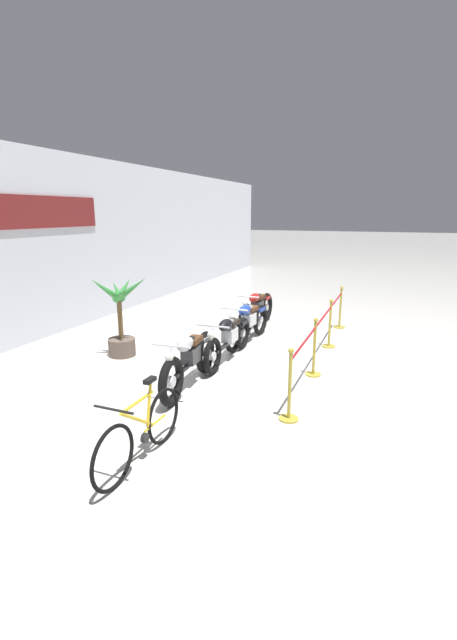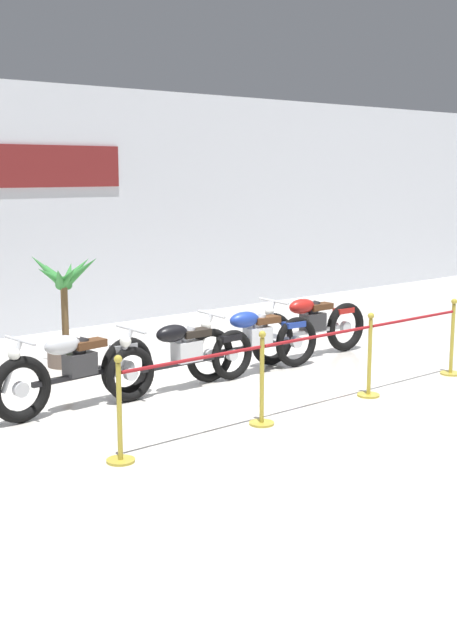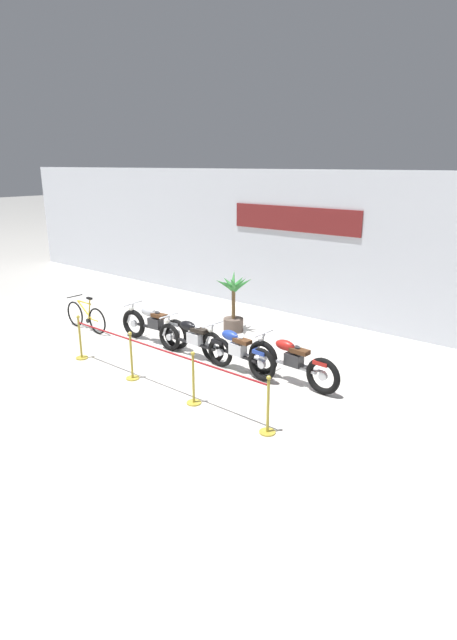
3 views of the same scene
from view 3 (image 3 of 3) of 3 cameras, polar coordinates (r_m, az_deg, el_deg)
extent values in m
plane|color=silver|center=(11.06, -3.51, -5.78)|extent=(120.00, 120.00, 0.00)
cube|color=silver|center=(14.50, 10.39, 8.23)|extent=(28.00, 0.25, 4.20)
cube|color=maroon|center=(14.69, 7.50, 11.37)|extent=(4.18, 0.04, 0.70)
torus|color=black|center=(13.19, -10.77, -0.41)|extent=(0.76, 0.19, 0.76)
torus|color=black|center=(12.23, -5.97, -1.63)|extent=(0.76, 0.19, 0.76)
cylinder|color=silver|center=(13.19, -10.77, -0.41)|extent=(0.18, 0.09, 0.17)
cylinder|color=silver|center=(12.23, -5.97, -1.63)|extent=(0.18, 0.09, 0.17)
cylinder|color=silver|center=(13.17, -11.12, 0.83)|extent=(0.31, 0.08, 0.59)
cube|color=#2D2D30|center=(12.62, -8.33, -0.35)|extent=(0.38, 0.25, 0.26)
cylinder|color=#2D2D30|center=(12.58, -8.50, 0.55)|extent=(0.19, 0.12, 0.24)
cylinder|color=#2D2D30|center=(12.53, -8.23, 0.49)|extent=(0.19, 0.12, 0.24)
cylinder|color=silver|center=(12.56, -6.87, -1.04)|extent=(0.70, 0.12, 0.07)
cube|color=black|center=(12.69, -8.47, -0.91)|extent=(1.17, 0.15, 0.06)
ellipsoid|color=#B7BABF|center=(12.69, -9.14, 0.95)|extent=(0.48, 0.26, 0.22)
cube|color=#4C2D19|center=(12.46, -7.94, 0.51)|extent=(0.41, 0.23, 0.09)
cube|color=#B7BABF|center=(12.18, -6.19, -0.40)|extent=(0.33, 0.18, 0.08)
cylinder|color=silver|center=(13.02, -10.85, 1.87)|extent=(0.08, 0.62, 0.04)
sphere|color=silver|center=(13.11, -11.06, 1.34)|extent=(0.14, 0.14, 0.14)
torus|color=black|center=(12.17, -6.76, -1.95)|extent=(0.68, 0.11, 0.68)
torus|color=black|center=(11.14, -0.96, -3.70)|extent=(0.68, 0.11, 0.68)
cylinder|color=silver|center=(12.17, -6.76, -1.95)|extent=(0.16, 0.08, 0.16)
cylinder|color=silver|center=(11.14, -0.96, -3.70)|extent=(0.16, 0.08, 0.16)
cylinder|color=silver|center=(12.14, -7.11, -0.60)|extent=(0.30, 0.06, 0.59)
cube|color=silver|center=(11.55, -3.82, -2.10)|extent=(0.36, 0.22, 0.26)
cylinder|color=silver|center=(11.51, -4.00, -1.12)|extent=(0.18, 0.11, 0.24)
cylinder|color=silver|center=(11.46, -3.69, -1.20)|extent=(0.18, 0.11, 0.24)
cylinder|color=silver|center=(11.51, -2.24, -2.89)|extent=(0.70, 0.07, 0.07)
cube|color=black|center=(11.63, -3.99, -2.69)|extent=(1.29, 0.07, 0.06)
ellipsoid|color=black|center=(11.62, -4.68, -0.65)|extent=(0.46, 0.22, 0.22)
cube|color=black|center=(11.39, -3.37, -1.19)|extent=(0.40, 0.20, 0.09)
cube|color=black|center=(11.08, -1.16, -2.47)|extent=(0.32, 0.16, 0.08)
cylinder|color=silver|center=(11.99, -6.79, 0.51)|extent=(0.04, 0.62, 0.04)
sphere|color=silver|center=(12.08, -7.03, -0.05)|extent=(0.14, 0.14, 0.14)
torus|color=black|center=(11.38, -1.84, -3.11)|extent=(0.73, 0.16, 0.72)
torus|color=black|center=(10.44, 3.83, -5.09)|extent=(0.73, 0.16, 0.72)
cylinder|color=silver|center=(11.38, -1.84, -3.11)|extent=(0.18, 0.09, 0.17)
cylinder|color=silver|center=(10.44, 3.83, -5.09)|extent=(0.18, 0.09, 0.17)
cylinder|color=silver|center=(11.34, -2.17, -1.66)|extent=(0.31, 0.08, 0.59)
cube|color=silver|center=(10.80, 1.06, -3.34)|extent=(0.38, 0.25, 0.26)
cylinder|color=silver|center=(10.76, 0.91, -2.30)|extent=(0.19, 0.12, 0.24)
cylinder|color=silver|center=(10.71, 1.23, -2.40)|extent=(0.19, 0.12, 0.24)
cylinder|color=silver|center=(10.76, 2.74, -4.24)|extent=(0.70, 0.13, 0.07)
cube|color=black|center=(10.89, 0.87, -3.97)|extent=(1.18, 0.15, 0.06)
ellipsoid|color=navy|center=(10.86, 0.19, -1.76)|extent=(0.48, 0.26, 0.22)
cube|color=#4C2D19|center=(10.65, 1.58, -2.41)|extent=(0.41, 0.23, 0.09)
cube|color=navy|center=(10.37, 3.65, -3.69)|extent=(0.33, 0.18, 0.08)
cylinder|color=silver|center=(11.18, -1.80, -0.50)|extent=(0.09, 0.62, 0.04)
sphere|color=silver|center=(11.28, -2.08, -1.09)|extent=(0.14, 0.14, 0.14)
torus|color=black|center=(10.76, 3.95, -4.28)|extent=(0.76, 0.16, 0.76)
torus|color=black|center=(10.00, 10.74, -6.32)|extent=(0.76, 0.16, 0.76)
cylinder|color=silver|center=(10.76, 3.95, -4.28)|extent=(0.18, 0.09, 0.18)
cylinder|color=silver|center=(10.00, 10.74, -6.32)|extent=(0.18, 0.09, 0.18)
cylinder|color=silver|center=(10.71, 3.60, -2.76)|extent=(0.31, 0.07, 0.59)
cube|color=#2D2D30|center=(10.27, 7.48, -4.52)|extent=(0.37, 0.23, 0.26)
cylinder|color=#2D2D30|center=(10.22, 7.33, -3.43)|extent=(0.18, 0.12, 0.24)
cylinder|color=#2D2D30|center=(10.18, 7.72, -3.53)|extent=(0.18, 0.12, 0.24)
cylinder|color=silver|center=(10.29, 9.28, -5.42)|extent=(0.70, 0.10, 0.07)
cube|color=#ADAFB5|center=(10.35, 7.22, -5.17)|extent=(1.19, 0.10, 0.06)
ellipsoid|color=#B21E19|center=(10.30, 6.48, -2.87)|extent=(0.47, 0.24, 0.22)
cube|color=#4C2D19|center=(10.13, 8.14, -3.54)|extent=(0.41, 0.21, 0.09)
cube|color=#B21E19|center=(9.92, 10.58, -4.84)|extent=(0.33, 0.17, 0.08)
cylinder|color=silver|center=(10.56, 4.10, -1.54)|extent=(0.06, 0.62, 0.04)
sphere|color=silver|center=(10.65, 3.74, -2.15)|extent=(0.14, 0.14, 0.14)
torus|color=black|center=(14.51, -17.12, 0.67)|extent=(0.71, 0.05, 0.71)
torus|color=black|center=(13.69, -14.77, -0.12)|extent=(0.71, 0.05, 0.71)
cylinder|color=gold|center=(14.08, -16.17, 1.18)|extent=(0.60, 0.05, 0.43)
cylinder|color=gold|center=(13.99, -16.12, 1.93)|extent=(0.55, 0.04, 0.04)
cylinder|color=gold|center=(13.86, -15.62, 1.31)|extent=(0.15, 0.04, 0.55)
cube|color=black|center=(13.75, -15.61, 2.40)|extent=(0.18, 0.08, 0.05)
cylinder|color=gold|center=(13.86, -15.26, 0.05)|extent=(0.46, 0.03, 0.03)
cylinder|color=black|center=(14.33, -17.17, 2.61)|extent=(0.03, 0.48, 0.03)
cylinder|color=black|center=(14.06, -15.77, -0.09)|extent=(0.12, 0.05, 0.12)
cylinder|color=brown|center=(13.53, 0.56, -0.53)|extent=(0.54, 0.54, 0.35)
cylinder|color=brown|center=(13.35, 0.57, 1.91)|extent=(0.10, 0.10, 0.84)
cone|color=#337F38|center=(13.09, 1.24, 4.18)|extent=(0.53, 0.16, 0.46)
cone|color=#337F38|center=(13.24, 1.59, 4.10)|extent=(0.49, 0.51, 0.45)
cone|color=#337F38|center=(13.41, 1.09, 4.30)|extent=(0.21, 0.56, 0.40)
cone|color=#337F38|center=(13.44, 0.55, 4.62)|extent=(0.47, 0.54, 0.58)
cone|color=#337F38|center=(13.34, 0.03, 4.25)|extent=(0.49, 0.20, 0.38)
cone|color=#337F38|center=(13.19, -0.41, 4.08)|extent=(0.46, 0.52, 0.47)
cone|color=#337F38|center=(13.10, 0.02, 4.00)|extent=(0.20, 0.48, 0.39)
cone|color=#337F38|center=(12.96, 0.51, 4.13)|extent=(0.45, 0.61, 0.58)
cylinder|color=gold|center=(12.19, -16.41, -4.16)|extent=(0.28, 0.28, 0.03)
cylinder|color=gold|center=(12.03, -16.61, -2.00)|extent=(0.05, 0.05, 0.95)
sphere|color=gold|center=(11.87, -16.82, 0.34)|extent=(0.08, 0.08, 0.08)
cylinder|color=maroon|center=(11.19, -14.14, -1.19)|extent=(1.75, 0.04, 0.04)
cylinder|color=maroon|center=(9.87, -7.85, -3.35)|extent=(1.71, 0.04, 0.04)
cylinder|color=maroon|center=(8.75, 0.00, -5.97)|extent=(1.64, 0.04, 0.04)
cylinder|color=gold|center=(10.82, -10.89, -6.54)|extent=(0.28, 0.28, 0.03)
cylinder|color=gold|center=(10.64, -11.04, -4.14)|extent=(0.05, 0.05, 0.95)
sphere|color=gold|center=(10.46, -11.21, -1.52)|extent=(0.08, 0.08, 0.08)
cylinder|color=gold|center=(9.63, -3.98, -9.41)|extent=(0.28, 0.28, 0.03)
cylinder|color=gold|center=(9.42, -4.04, -6.76)|extent=(0.05, 0.05, 0.95)
sphere|color=gold|center=(9.22, -4.11, -3.84)|extent=(0.08, 0.08, 0.08)
cylinder|color=gold|center=(8.68, 4.46, -12.65)|extent=(0.28, 0.28, 0.03)
cylinder|color=gold|center=(8.44, 4.54, -9.79)|extent=(0.05, 0.05, 0.95)
sphere|color=gold|center=(8.22, 4.62, -6.60)|extent=(0.08, 0.08, 0.08)
camera|label=1|loc=(15.84, -32.44, 9.26)|focal=24.00mm
camera|label=2|loc=(13.52, -50.67, 4.26)|focal=45.00mm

